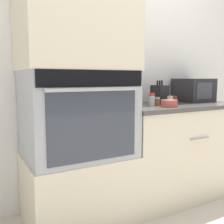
{
  "coord_description": "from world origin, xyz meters",
  "views": [
    {
      "loc": [
        -1.11,
        -1.54,
        1.11
      ],
      "look_at": [
        -0.15,
        0.21,
        0.86
      ],
      "focal_mm": 42.0,
      "sensor_mm": 36.0,
      "label": 1
    }
  ],
  "objects_px": {
    "microwave": "(193,90)",
    "condiment_jar_back": "(157,101)",
    "condiment_jar_far": "(175,99)",
    "bowl": "(169,103)",
    "condiment_jar_near": "(170,100)",
    "wall_oven": "(77,114)",
    "knife_block": "(159,94)",
    "condiment_jar_mid": "(152,99)"
  },
  "relations": [
    {
      "from": "microwave",
      "to": "wall_oven",
      "type": "bearing_deg",
      "value": -175.29
    },
    {
      "from": "condiment_jar_near",
      "to": "knife_block",
      "type": "bearing_deg",
      "value": 90.09
    },
    {
      "from": "wall_oven",
      "to": "condiment_jar_far",
      "type": "height_order",
      "value": "wall_oven"
    },
    {
      "from": "wall_oven",
      "to": "condiment_jar_mid",
      "type": "relative_size",
      "value": 7.07
    },
    {
      "from": "wall_oven",
      "to": "bowl",
      "type": "xyz_separation_m",
      "value": [
        0.74,
        -0.17,
        0.06
      ]
    },
    {
      "from": "bowl",
      "to": "condiment_jar_mid",
      "type": "bearing_deg",
      "value": 110.84
    },
    {
      "from": "knife_block",
      "to": "condiment_jar_far",
      "type": "relative_size",
      "value": 3.53
    },
    {
      "from": "microwave",
      "to": "knife_block",
      "type": "xyz_separation_m",
      "value": [
        -0.44,
        -0.0,
        -0.03
      ]
    },
    {
      "from": "condiment_jar_back",
      "to": "condiment_jar_near",
      "type": "bearing_deg",
      "value": -22.61
    },
    {
      "from": "knife_block",
      "to": "bowl",
      "type": "height_order",
      "value": "knife_block"
    },
    {
      "from": "wall_oven",
      "to": "condiment_jar_mid",
      "type": "distance_m",
      "value": 0.69
    },
    {
      "from": "condiment_jar_mid",
      "to": "condiment_jar_far",
      "type": "distance_m",
      "value": 0.41
    },
    {
      "from": "wall_oven",
      "to": "bowl",
      "type": "height_order",
      "value": "wall_oven"
    },
    {
      "from": "condiment_jar_mid",
      "to": "condiment_jar_back",
      "type": "bearing_deg",
      "value": 14.04
    },
    {
      "from": "condiment_jar_back",
      "to": "condiment_jar_mid",
      "type": "bearing_deg",
      "value": -165.96
    },
    {
      "from": "knife_block",
      "to": "condiment_jar_near",
      "type": "xyz_separation_m",
      "value": [
        0.0,
        -0.15,
        -0.05
      ]
    },
    {
      "from": "condiment_jar_near",
      "to": "microwave",
      "type": "bearing_deg",
      "value": 18.83
    },
    {
      "from": "condiment_jar_near",
      "to": "condiment_jar_back",
      "type": "distance_m",
      "value": 0.12
    },
    {
      "from": "condiment_jar_near",
      "to": "condiment_jar_mid",
      "type": "relative_size",
      "value": 0.74
    },
    {
      "from": "condiment_jar_near",
      "to": "condiment_jar_far",
      "type": "xyz_separation_m",
      "value": [
        0.21,
        0.16,
        -0.01
      ]
    },
    {
      "from": "microwave",
      "to": "bowl",
      "type": "relative_size",
      "value": 2.4
    },
    {
      "from": "wall_oven",
      "to": "microwave",
      "type": "relative_size",
      "value": 2.36
    },
    {
      "from": "bowl",
      "to": "condiment_jar_far",
      "type": "bearing_deg",
      "value": 41.68
    },
    {
      "from": "bowl",
      "to": "condiment_jar_near",
      "type": "relative_size",
      "value": 1.69
    },
    {
      "from": "microwave",
      "to": "condiment_jar_back",
      "type": "distance_m",
      "value": 0.57
    },
    {
      "from": "wall_oven",
      "to": "condiment_jar_near",
      "type": "relative_size",
      "value": 9.61
    },
    {
      "from": "condiment_jar_near",
      "to": "condiment_jar_back",
      "type": "height_order",
      "value": "condiment_jar_near"
    },
    {
      "from": "wall_oven",
      "to": "condiment_jar_far",
      "type": "xyz_separation_m",
      "value": [
        1.07,
        0.12,
        0.06
      ]
    },
    {
      "from": "condiment_jar_back",
      "to": "microwave",
      "type": "bearing_deg",
      "value": 10.87
    },
    {
      "from": "condiment_jar_mid",
      "to": "condiment_jar_far",
      "type": "xyz_separation_m",
      "value": [
        0.39,
        0.14,
        -0.02
      ]
    },
    {
      "from": "microwave",
      "to": "condiment_jar_back",
      "type": "bearing_deg",
      "value": -169.13
    },
    {
      "from": "condiment_jar_mid",
      "to": "condiment_jar_far",
      "type": "bearing_deg",
      "value": 19.49
    },
    {
      "from": "bowl",
      "to": "condiment_jar_near",
      "type": "height_order",
      "value": "condiment_jar_near"
    },
    {
      "from": "condiment_jar_far",
      "to": "condiment_jar_back",
      "type": "distance_m",
      "value": 0.34
    },
    {
      "from": "wall_oven",
      "to": "condiment_jar_mid",
      "type": "height_order",
      "value": "wall_oven"
    },
    {
      "from": "knife_block",
      "to": "bowl",
      "type": "xyz_separation_m",
      "value": [
        -0.12,
        -0.28,
        -0.06
      ]
    },
    {
      "from": "microwave",
      "to": "condiment_jar_mid",
      "type": "relative_size",
      "value": 3.0
    },
    {
      "from": "condiment_jar_near",
      "to": "bowl",
      "type": "bearing_deg",
      "value": -133.22
    },
    {
      "from": "knife_block",
      "to": "microwave",
      "type": "bearing_deg",
      "value": 0.34
    },
    {
      "from": "bowl",
      "to": "condiment_jar_mid",
      "type": "distance_m",
      "value": 0.17
    },
    {
      "from": "microwave",
      "to": "condiment_jar_back",
      "type": "xyz_separation_m",
      "value": [
        -0.55,
        -0.11,
        -0.08
      ]
    },
    {
      "from": "wall_oven",
      "to": "microwave",
      "type": "xyz_separation_m",
      "value": [
        1.31,
        0.11,
        0.15
      ]
    }
  ]
}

